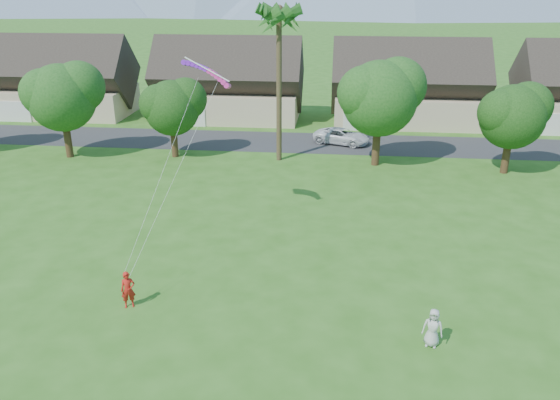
# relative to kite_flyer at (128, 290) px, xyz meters

# --- Properties ---
(ground) EXTENTS (500.00, 500.00, 0.00)m
(ground) POSITION_rel_kite_flyer_xyz_m (6.55, -5.47, -0.90)
(ground) COLOR #2D6019
(ground) RESTS_ON ground
(street) EXTENTS (90.00, 7.00, 0.01)m
(street) POSITION_rel_kite_flyer_xyz_m (6.55, 28.53, -0.89)
(street) COLOR #2D2D30
(street) RESTS_ON ground
(kite_flyer) EXTENTS (0.77, 0.65, 1.79)m
(kite_flyer) POSITION_rel_kite_flyer_xyz_m (0.00, 0.00, 0.00)
(kite_flyer) COLOR red
(kite_flyer) RESTS_ON ground
(watcher) EXTENTS (0.94, 0.73, 1.71)m
(watcher) POSITION_rel_kite_flyer_xyz_m (13.48, -1.51, -0.04)
(watcher) COLOR #B9B9B4
(watcher) RESTS_ON ground
(parked_car) EXTENTS (5.60, 3.88, 1.42)m
(parked_car) POSITION_rel_kite_flyer_xyz_m (9.80, 28.53, -0.19)
(parked_car) COLOR silver
(parked_car) RESTS_ON ground
(houses_row) EXTENTS (72.75, 8.19, 8.86)m
(houses_row) POSITION_rel_kite_flyer_xyz_m (7.04, 37.53, 2.55)
(houses_row) COLOR beige
(houses_row) RESTS_ON ground
(tree_row) EXTENTS (62.27, 6.67, 8.45)m
(tree_row) POSITION_rel_kite_flyer_xyz_m (5.41, 22.45, 3.99)
(tree_row) COLOR #47301C
(tree_row) RESTS_ON ground
(fan_palm) EXTENTS (3.00, 3.00, 13.80)m
(fan_palm) POSITION_rel_kite_flyer_xyz_m (4.55, 23.03, 10.90)
(fan_palm) COLOR #4C3D26
(fan_palm) RESTS_ON ground
(parafoil_kite) EXTENTS (2.87, 1.07, 0.50)m
(parafoil_kite) POSITION_rel_kite_flyer_xyz_m (2.15, 8.92, 8.61)
(parafoil_kite) COLOR purple
(parafoil_kite) RESTS_ON ground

